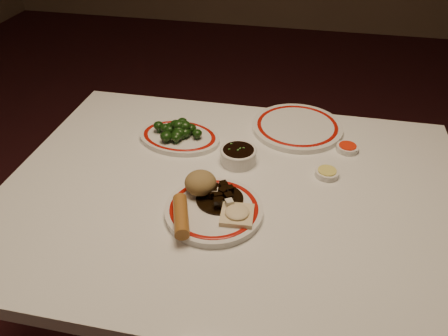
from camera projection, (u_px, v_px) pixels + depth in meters
dining_table at (233, 215)px, 1.19m from camera, size 1.20×0.90×0.75m
main_plate at (214, 210)px, 1.05m from camera, size 0.29×0.29×0.02m
rice_mound at (201, 183)px, 1.08m from camera, size 0.08×0.08×0.06m
spring_roll at (181, 216)px, 1.00m from camera, size 0.07×0.13×0.03m
fried_wonton at (237, 214)px, 1.02m from camera, size 0.08×0.08×0.02m
stirfry_heap at (220, 196)px, 1.07m from camera, size 0.12×0.12×0.03m
broccoli_plate at (179, 137)px, 1.32m from camera, size 0.27×0.25×0.02m
broccoli_pile at (178, 129)px, 1.30m from camera, size 0.15×0.12×0.05m
soy_bowl at (238, 156)px, 1.22m from camera, size 0.10×0.10×0.04m
sweet_sour_dish at (347, 148)px, 1.27m from camera, size 0.06×0.06×0.02m
mustard_dish at (327, 173)px, 1.17m from camera, size 0.06×0.06×0.02m
far_plate at (297, 127)px, 1.36m from camera, size 0.33×0.33×0.02m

